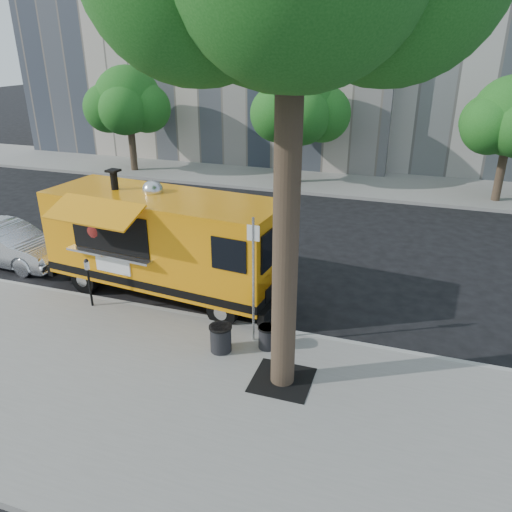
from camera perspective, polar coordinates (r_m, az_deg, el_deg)
The scene contains 14 objects.
ground at distance 13.58m, azimuth -4.39°, elevation -5.54°, with size 120.00×120.00×0.00m, color black.
sidewalk at distance 10.59m, azimuth -13.04°, elevation -14.99°, with size 60.00×6.00×0.15m, color gray.
curb at distance 12.81m, azimuth -6.01°, elevation -7.13°, with size 60.00×0.14×0.16m, color #999993.
far_sidewalk at distance 25.70m, azimuth 7.39°, elevation 8.53°, with size 60.00×5.00×0.15m, color gray.
tree_well at distance 10.55m, azimuth 3.01°, elevation -13.96°, with size 1.20×1.20×0.02m, color black.
far_tree_a at distance 27.65m, azimuth -14.42°, elevation 16.87°, with size 3.42×3.42×5.36m.
far_tree_b at distance 24.46m, azimuth 5.07°, elevation 16.86°, with size 3.60×3.60×5.50m.
far_tree_c at distance 23.71m, azimuth 27.17°, elevation 14.01°, with size 3.24×3.24×5.21m.
sign_post at distance 10.95m, azimuth -0.31°, elevation -2.03°, with size 0.28×0.06×3.00m.
parking_meter at distance 13.51m, azimuth -18.61°, elevation -2.28°, with size 0.11×0.11×1.33m.
food_truck at distance 13.72m, azimuth -10.59°, elevation 1.71°, with size 6.99×3.48×3.36m.
sedan at distance 17.57m, azimuth -26.55°, elevation 1.22°, with size 1.41×4.04×1.33m, color silver.
trash_bin_left at distance 11.26m, azimuth -4.05°, elevation -9.28°, with size 0.52×0.52×0.62m.
trash_bin_right at distance 11.37m, azimuth 1.32°, elevation -9.15°, with size 0.44×0.44×0.53m.
Camera 1 is at (4.76, -10.92, 6.53)m, focal length 35.00 mm.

